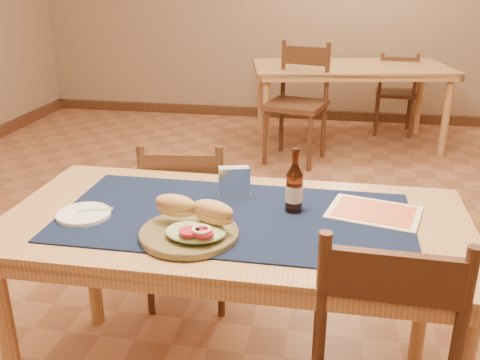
% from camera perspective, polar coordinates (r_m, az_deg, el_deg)
% --- Properties ---
extents(room, '(6.04, 7.04, 2.84)m').
position_cam_1_polar(room, '(2.46, 3.04, 18.03)').
color(room, '#9A6343').
rests_on(room, ground).
extents(main_table, '(1.60, 0.80, 0.75)m').
position_cam_1_polar(main_table, '(1.88, -0.54, -6.28)').
color(main_table, tan).
rests_on(main_table, ground).
extents(placemat, '(1.20, 0.60, 0.01)m').
position_cam_1_polar(placemat, '(1.84, -0.55, -3.92)').
color(placemat, '#0E1936').
rests_on(placemat, main_table).
extents(baseboard, '(6.00, 7.00, 0.10)m').
position_cam_1_polar(baseboard, '(2.87, 2.51, -9.93)').
color(baseboard, '#49271A').
rests_on(baseboard, ground).
extents(back_table, '(1.88, 1.20, 0.75)m').
position_cam_1_polar(back_table, '(5.08, 11.66, 10.98)').
color(back_table, tan).
rests_on(back_table, ground).
extents(chair_main_far, '(0.44, 0.44, 0.85)m').
position_cam_1_polar(chair_main_far, '(2.56, -5.67, -4.20)').
color(chair_main_far, '#49271A').
rests_on(chair_main_far, ground).
extents(chair_back_near, '(0.56, 0.56, 1.00)m').
position_cam_1_polar(chair_back_near, '(4.61, 6.18, 8.37)').
color(chair_back_near, '#49271A').
rests_on(chair_back_near, ground).
extents(chair_back_far, '(0.39, 0.39, 0.82)m').
position_cam_1_polar(chair_back_far, '(5.61, 16.26, 9.01)').
color(chair_back_far, '#49271A').
rests_on(chair_back_far, ground).
extents(sandwich_plate, '(0.32, 0.32, 0.12)m').
position_cam_1_polar(sandwich_plate, '(1.69, -5.18, -5.05)').
color(sandwich_plate, brown).
rests_on(sandwich_plate, placemat).
extents(side_plate, '(0.19, 0.19, 0.02)m').
position_cam_1_polar(side_plate, '(1.91, -16.34, -3.48)').
color(side_plate, white).
rests_on(side_plate, placemat).
extents(fork, '(0.12, 0.05, 0.00)m').
position_cam_1_polar(fork, '(1.92, -14.93, -3.08)').
color(fork, '#8CC96E').
rests_on(fork, side_plate).
extents(beer_bottle, '(0.06, 0.06, 0.23)m').
position_cam_1_polar(beer_bottle, '(1.86, 5.81, -0.90)').
color(beer_bottle, '#491F0D').
rests_on(beer_bottle, placemat).
extents(napkin_holder, '(0.13, 0.08, 0.11)m').
position_cam_1_polar(napkin_holder, '(1.99, -0.60, -0.25)').
color(napkin_holder, white).
rests_on(napkin_holder, placemat).
extents(menu_card, '(0.35, 0.29, 0.01)m').
position_cam_1_polar(menu_card, '(1.92, 14.10, -3.31)').
color(menu_card, '#FFEDC0').
rests_on(menu_card, placemat).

